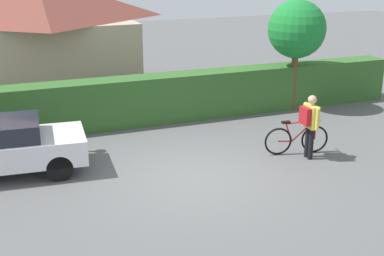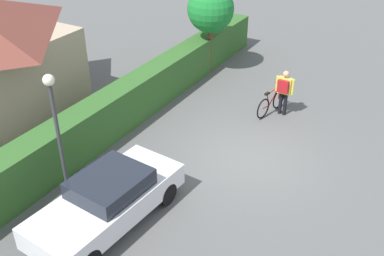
{
  "view_description": "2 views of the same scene",
  "coord_description": "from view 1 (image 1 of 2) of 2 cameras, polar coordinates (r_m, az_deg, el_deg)",
  "views": [
    {
      "loc": [
        -4.15,
        -10.44,
        4.99
      ],
      "look_at": [
        0.45,
        1.37,
        0.77
      ],
      "focal_mm": 48.84,
      "sensor_mm": 36.0,
      "label": 1
    },
    {
      "loc": [
        -10.66,
        -4.2,
        7.9
      ],
      "look_at": [
        -0.91,
        1.48,
        1.14
      ],
      "focal_mm": 42.33,
      "sensor_mm": 36.0,
      "label": 2
    }
  ],
  "objects": [
    {
      "name": "tree_kerbside",
      "position": [
        17.51,
        11.37,
        10.48
      ],
      "size": [
        1.89,
        1.89,
        3.65
      ],
      "color": "brown",
      "rests_on": "ground"
    },
    {
      "name": "person_rider",
      "position": [
        13.49,
        12.72,
        0.79
      ],
      "size": [
        0.36,
        0.67,
        1.67
      ],
      "color": "black",
      "rests_on": "ground"
    },
    {
      "name": "house_distant",
      "position": [
        20.12,
        -16.26,
        9.74
      ],
      "size": [
        6.64,
        5.27,
        4.32
      ],
      "color": "tan",
      "rests_on": "ground"
    },
    {
      "name": "hedge_row",
      "position": [
        16.12,
        -5.61,
        3.01
      ],
      "size": [
        17.74,
        0.9,
        1.47
      ],
      "primitive_type": "cube",
      "color": "#315F27",
      "rests_on": "ground"
    },
    {
      "name": "bicycle",
      "position": [
        13.93,
        11.35,
        -1.18
      ],
      "size": [
        1.72,
        0.54,
        0.98
      ],
      "color": "black",
      "rests_on": "ground"
    },
    {
      "name": "ground_plane",
      "position": [
        12.3,
        0.35,
        -5.53
      ],
      "size": [
        60.0,
        60.0,
        0.0
      ],
      "primitive_type": "plane",
      "color": "#585858"
    }
  ]
}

